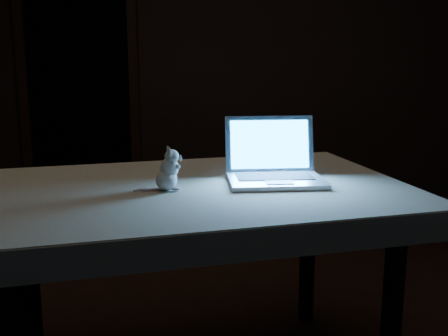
# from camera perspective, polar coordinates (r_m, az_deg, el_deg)

# --- Properties ---
(floor) EXTENTS (5.00, 5.00, 0.00)m
(floor) POSITION_cam_1_polar(r_m,az_deg,el_deg) (2.83, -4.35, -16.01)
(floor) COLOR black
(floor) RESTS_ON ground
(back_wall) EXTENTS (4.50, 0.04, 2.60)m
(back_wall) POSITION_cam_1_polar(r_m,az_deg,el_deg) (4.99, -2.12, 11.70)
(back_wall) COLOR black
(back_wall) RESTS_ON ground
(doorway) EXTENTS (1.06, 0.36, 2.13)m
(doorway) POSITION_cam_1_polar(r_m,az_deg,el_deg) (5.17, -14.52, 8.73)
(doorway) COLOR black
(doorway) RESTS_ON back_wall
(table) EXTENTS (1.71, 1.35, 0.81)m
(table) POSITION_cam_1_polar(r_m,az_deg,el_deg) (2.27, -2.90, -12.01)
(table) COLOR black
(table) RESTS_ON floor
(tablecloth) EXTENTS (1.87, 1.53, 0.10)m
(tablecloth) POSITION_cam_1_polar(r_m,az_deg,el_deg) (2.14, -0.69, -3.18)
(tablecloth) COLOR beige
(tablecloth) RESTS_ON table
(laptop) EXTENTS (0.40, 0.36, 0.25)m
(laptop) POSITION_cam_1_polar(r_m,az_deg,el_deg) (2.16, 5.36, 1.65)
(laptop) COLOR silver
(laptop) RESTS_ON tablecloth
(plush_mouse) EXTENTS (0.15, 0.15, 0.16)m
(plush_mouse) POSITION_cam_1_polar(r_m,az_deg,el_deg) (2.07, -5.88, -0.09)
(plush_mouse) COLOR silver
(plush_mouse) RESTS_ON tablecloth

